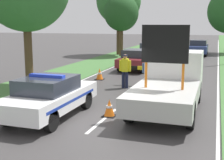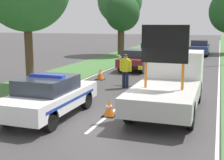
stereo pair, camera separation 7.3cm
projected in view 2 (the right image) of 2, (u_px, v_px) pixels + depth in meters
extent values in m
plane|color=#3D3A3A|center=(103.00, 119.00, 10.94)|extent=(160.00, 160.00, 0.00)
cube|color=silver|center=(102.00, 120.00, 10.87)|extent=(0.12, 2.94, 0.01)
cube|color=silver|center=(145.00, 85.00, 17.06)|extent=(0.12, 2.94, 0.01)
cube|color=silver|center=(165.00, 68.00, 23.25)|extent=(0.12, 2.94, 0.01)
cube|color=silver|center=(177.00, 59.00, 29.44)|extent=(0.12, 2.94, 0.01)
cube|color=silver|center=(185.00, 52.00, 35.63)|extent=(0.12, 2.94, 0.01)
cube|color=silver|center=(190.00, 48.00, 41.82)|extent=(0.12, 2.94, 0.01)
cube|color=silver|center=(194.00, 45.00, 48.01)|extent=(0.12, 2.94, 0.01)
cube|color=silver|center=(197.00, 42.00, 54.20)|extent=(0.12, 2.94, 0.01)
cube|color=silver|center=(199.00, 40.00, 60.38)|extent=(0.12, 2.94, 0.01)
cube|color=silver|center=(137.00, 57.00, 30.50)|extent=(0.10, 69.13, 0.01)
cube|color=silver|center=(220.00, 60.00, 28.06)|extent=(0.10, 69.13, 0.01)
cube|color=#427038|center=(119.00, 56.00, 31.38)|extent=(3.69, 120.00, 0.03)
cube|color=white|center=(50.00, 99.00, 11.21)|extent=(1.86, 4.49, 0.59)
cube|color=#282D38|center=(47.00, 84.00, 10.98)|extent=(1.64, 2.07, 0.52)
cylinder|color=black|center=(50.00, 97.00, 12.82)|extent=(0.24, 0.70, 0.70)
cylinder|color=black|center=(86.00, 100.00, 12.30)|extent=(0.24, 0.70, 0.70)
cylinder|color=black|center=(7.00, 115.00, 10.23)|extent=(0.24, 0.70, 0.70)
cylinder|color=black|center=(50.00, 120.00, 9.71)|extent=(0.24, 0.70, 0.70)
cube|color=#1E38C6|center=(47.00, 76.00, 10.93)|extent=(1.30, 0.24, 0.10)
cube|color=#193399|center=(50.00, 98.00, 11.21)|extent=(1.87, 3.68, 0.10)
cube|color=black|center=(77.00, 88.00, 13.35)|extent=(1.03, 0.08, 0.36)
cube|color=white|center=(175.00, 71.00, 13.39)|extent=(2.26, 1.73, 1.71)
cube|color=#232833|center=(178.00, 61.00, 14.12)|extent=(1.92, 0.04, 0.75)
cube|color=#B2B2AD|center=(163.00, 97.00, 10.89)|extent=(2.26, 3.85, 0.63)
cylinder|color=#D16619|center=(146.00, 75.00, 10.96)|extent=(0.09, 0.09, 0.90)
cylinder|color=#D16619|center=(183.00, 77.00, 10.55)|extent=(0.09, 0.09, 0.90)
cube|color=black|center=(165.00, 44.00, 10.56)|extent=(1.60, 0.12, 1.29)
cylinder|color=black|center=(151.00, 89.00, 13.87)|extent=(0.24, 0.91, 0.91)
cylinder|color=black|center=(198.00, 92.00, 13.23)|extent=(0.24, 0.91, 0.91)
cylinder|color=black|center=(129.00, 109.00, 10.56)|extent=(0.24, 0.91, 0.91)
cylinder|color=black|center=(190.00, 115.00, 9.91)|extent=(0.24, 0.91, 0.91)
cylinder|color=black|center=(128.00, 77.00, 17.00)|extent=(0.07, 0.07, 0.86)
cylinder|color=black|center=(163.00, 79.00, 16.38)|extent=(0.07, 0.07, 0.86)
cube|color=yellow|center=(127.00, 67.00, 16.91)|extent=(0.40, 0.08, 0.19)
cube|color=black|center=(135.00, 68.00, 16.79)|extent=(0.40, 0.08, 0.19)
cube|color=yellow|center=(142.00, 68.00, 16.66)|extent=(0.40, 0.08, 0.19)
cube|color=black|center=(149.00, 68.00, 16.53)|extent=(0.40, 0.08, 0.19)
cube|color=yellow|center=(157.00, 69.00, 16.40)|extent=(0.40, 0.08, 0.19)
cube|color=black|center=(164.00, 69.00, 16.27)|extent=(0.40, 0.08, 0.19)
cylinder|color=#191E38|center=(124.00, 80.00, 16.15)|extent=(0.16, 0.16, 0.87)
cylinder|color=#191E38|center=(127.00, 80.00, 16.10)|extent=(0.16, 0.16, 0.87)
cylinder|color=yellow|center=(126.00, 65.00, 15.99)|extent=(0.40, 0.40, 0.65)
cylinder|color=yellow|center=(121.00, 66.00, 16.07)|extent=(0.13, 0.13, 0.56)
cylinder|color=yellow|center=(130.00, 66.00, 15.91)|extent=(0.13, 0.13, 0.56)
sphere|color=#A57A5B|center=(126.00, 57.00, 15.91)|extent=(0.23, 0.23, 0.23)
cylinder|color=#141933|center=(126.00, 55.00, 15.90)|extent=(0.26, 0.26, 0.06)
cylinder|color=#191E38|center=(146.00, 81.00, 16.12)|extent=(0.15, 0.15, 0.78)
cylinder|color=#191E38|center=(149.00, 81.00, 16.06)|extent=(0.15, 0.15, 0.78)
cylinder|color=#4C6B9E|center=(148.00, 68.00, 15.97)|extent=(0.36, 0.36, 0.59)
cylinder|color=#4C6B9E|center=(144.00, 68.00, 16.04)|extent=(0.12, 0.12, 0.50)
cylinder|color=#4C6B9E|center=(152.00, 68.00, 15.90)|extent=(0.12, 0.12, 0.50)
sphere|color=beige|center=(148.00, 60.00, 15.89)|extent=(0.20, 0.20, 0.20)
cube|color=black|center=(109.00, 116.00, 11.32)|extent=(0.45, 0.45, 0.03)
cone|color=orange|center=(109.00, 107.00, 11.26)|extent=(0.39, 0.39, 0.60)
cylinder|color=white|center=(109.00, 107.00, 11.26)|extent=(0.22, 0.22, 0.08)
cube|color=black|center=(100.00, 79.00, 18.62)|extent=(0.49, 0.49, 0.03)
cone|color=orange|center=(100.00, 74.00, 18.55)|extent=(0.42, 0.42, 0.65)
cylinder|color=white|center=(100.00, 73.00, 18.55)|extent=(0.24, 0.24, 0.09)
cube|color=maroon|center=(137.00, 61.00, 22.43)|extent=(1.91, 4.39, 0.57)
cube|color=#282D38|center=(137.00, 53.00, 22.20)|extent=(1.68, 2.02, 0.53)
cylinder|color=black|center=(131.00, 62.00, 24.01)|extent=(0.24, 0.73, 0.73)
cylinder|color=black|center=(153.00, 63.00, 23.48)|extent=(0.24, 0.73, 0.73)
cylinder|color=black|center=(121.00, 67.00, 21.48)|extent=(0.24, 0.73, 0.73)
cylinder|color=black|center=(144.00, 68.00, 20.95)|extent=(0.24, 0.73, 0.73)
cube|color=silver|center=(153.00, 52.00, 27.76)|extent=(1.91, 4.64, 0.77)
cube|color=#282D38|center=(153.00, 45.00, 27.52)|extent=(1.68, 2.14, 0.46)
cylinder|color=black|center=(147.00, 54.00, 29.44)|extent=(0.24, 0.77, 0.77)
cylinder|color=black|center=(165.00, 55.00, 28.91)|extent=(0.24, 0.77, 0.77)
cylinder|color=black|center=(140.00, 58.00, 26.76)|extent=(0.24, 0.77, 0.77)
cylinder|color=black|center=(159.00, 58.00, 26.23)|extent=(0.24, 0.77, 0.77)
cube|color=navy|center=(200.00, 49.00, 32.38)|extent=(1.83, 4.69, 0.71)
cube|color=#282D38|center=(200.00, 43.00, 32.13)|extent=(1.61, 2.16, 0.56)
cylinder|color=black|center=(193.00, 51.00, 34.05)|extent=(0.24, 0.65, 0.65)
cylinder|color=black|center=(208.00, 51.00, 33.54)|extent=(0.24, 0.65, 0.65)
cylinder|color=black|center=(190.00, 53.00, 31.34)|extent=(0.24, 0.65, 0.65)
cylinder|color=black|center=(207.00, 54.00, 30.84)|extent=(0.24, 0.65, 0.65)
cube|color=black|center=(173.00, 44.00, 39.26)|extent=(1.72, 4.22, 0.61)
cube|color=#282D38|center=(173.00, 40.00, 39.05)|extent=(1.51, 1.94, 0.44)
cylinder|color=black|center=(169.00, 46.00, 40.77)|extent=(0.24, 0.80, 0.80)
cylinder|color=black|center=(180.00, 46.00, 40.30)|extent=(0.24, 0.80, 0.80)
cylinder|color=black|center=(166.00, 47.00, 38.33)|extent=(0.24, 0.80, 0.80)
cylinder|color=black|center=(178.00, 47.00, 37.86)|extent=(0.24, 0.80, 0.80)
cylinder|color=#4C3823|center=(122.00, 41.00, 31.23)|extent=(0.38, 0.38, 3.02)
ellipsoid|color=#1E471E|center=(122.00, 13.00, 30.72)|extent=(3.42, 3.42, 3.59)
cylinder|color=#4C3823|center=(29.00, 53.00, 16.26)|extent=(0.42, 0.42, 3.56)
cylinder|color=#4C3823|center=(120.00, 36.00, 32.75)|extent=(0.42, 0.42, 3.87)
ellipsoid|color=#2D662D|center=(120.00, 1.00, 32.09)|extent=(4.60, 4.60, 4.83)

